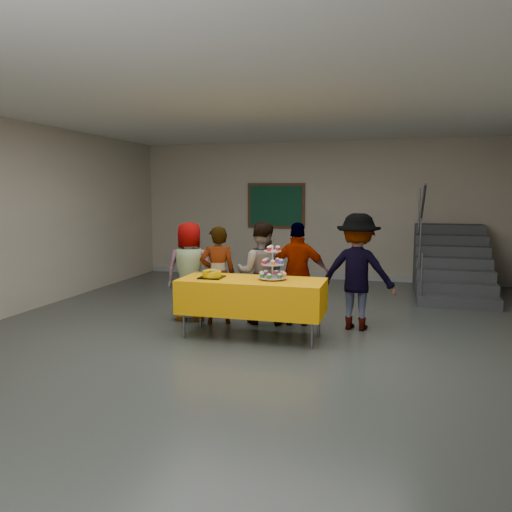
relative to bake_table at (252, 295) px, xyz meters
The scene contains 11 objects.
room_shell 1.59m from the bake_table, 57.34° to the right, with size 10.00×10.04×3.02m.
bake_table is the anchor object (origin of this frame).
cupcake_stand 0.46m from the bake_table, 12.03° to the left, with size 0.38×0.38×0.44m.
bear_cake 0.60m from the bake_table, behind, with size 0.32×0.36×0.12m.
schoolchild_a 1.32m from the bake_table, 150.67° to the left, with size 0.72×0.47×1.46m, color slate.
schoolchild_b 0.87m from the bake_table, 140.93° to the left, with size 0.52×0.34×1.42m, color slate.
schoolchild_c 0.75m from the bake_table, 95.73° to the left, with size 0.71×0.56×1.47m, color slate.
schoolchild_d 0.92m from the bake_table, 58.70° to the left, with size 0.86×0.36×1.47m, color slate.
schoolchild_e 1.53m from the bake_table, 31.18° to the left, with size 1.04×0.60×1.61m, color slate.
staircase 4.83m from the bake_table, 54.16° to the left, with size 1.30×2.40×2.04m.
noticeboard 4.92m from the bake_table, 99.49° to the left, with size 1.30×0.05×1.00m.
Camera 1 is at (1.62, -5.92, 1.88)m, focal length 35.00 mm.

